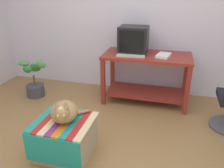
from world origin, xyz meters
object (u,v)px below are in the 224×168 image
object	(u,v)px
desk	(146,70)
book	(164,55)
tv_monitor	(133,40)
cat	(64,112)
potted_plant	(34,82)
keyboard	(131,55)
ottoman_with_blanket	(65,138)

from	to	relation	value
desk	book	world-z (taller)	book
tv_monitor	cat	size ratio (longest dim) A/B	0.98
potted_plant	desk	bearing A→B (deg)	9.62
keyboard	potted_plant	xyz separation A→B (m)	(-1.54, -0.15, -0.52)
potted_plant	cat	bearing A→B (deg)	-46.03
potted_plant	keyboard	bearing A→B (deg)	5.56
tv_monitor	book	bearing A→B (deg)	-12.23
book	ottoman_with_blanket	xyz separation A→B (m)	(-0.89, -1.43, -0.57)
keyboard	desk	bearing A→B (deg)	29.91
tv_monitor	book	xyz separation A→B (m)	(0.46, -0.09, -0.17)
keyboard	cat	bearing A→B (deg)	-112.40
keyboard	potted_plant	size ratio (longest dim) A/B	0.66
tv_monitor	desk	bearing A→B (deg)	-12.92
tv_monitor	book	distance (m)	0.50
desk	tv_monitor	world-z (taller)	tv_monitor
tv_monitor	book	world-z (taller)	tv_monitor
potted_plant	tv_monitor	bearing A→B (deg)	12.68
tv_monitor	keyboard	size ratio (longest dim) A/B	1.05
keyboard	book	xyz separation A→B (m)	(0.45, 0.10, 0.01)
desk	keyboard	size ratio (longest dim) A/B	3.20
keyboard	ottoman_with_blanket	size ratio (longest dim) A/B	0.68
cat	tv_monitor	bearing A→B (deg)	56.33
cat	desk	bearing A→B (deg)	48.22
desk	keyboard	bearing A→B (deg)	-146.19
desk	keyboard	distance (m)	0.36
desk	potted_plant	bearing A→B (deg)	-171.04
desk	ottoman_with_blanket	bearing A→B (deg)	-114.44
book	potted_plant	distance (m)	2.08
tv_monitor	keyboard	xyz separation A→B (m)	(0.00, -0.20, -0.18)
tv_monitor	book	size ratio (longest dim) A/B	1.58
desk	tv_monitor	bearing A→B (deg)	167.08
cat	potted_plant	bearing A→B (deg)	115.77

